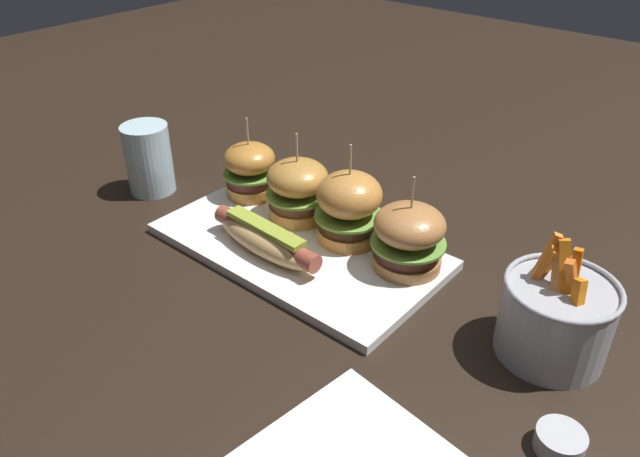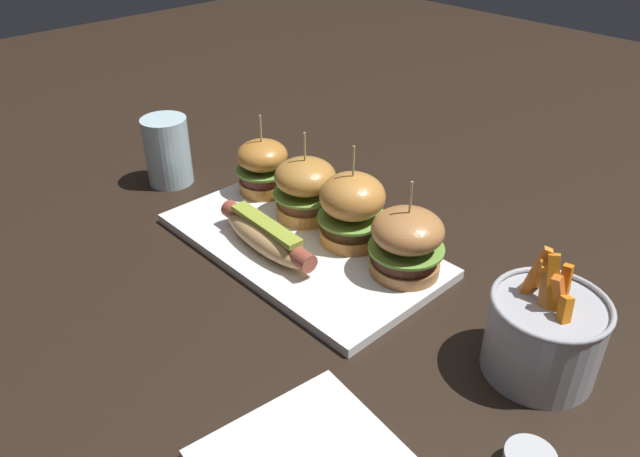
{
  "view_description": "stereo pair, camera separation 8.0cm",
  "coord_description": "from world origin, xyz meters",
  "views": [
    {
      "loc": [
        0.5,
        -0.55,
        0.5
      ],
      "look_at": [
        0.04,
        0.0,
        0.05
      ],
      "focal_mm": 34.18,
      "sensor_mm": 36.0,
      "label": 1
    },
    {
      "loc": [
        0.56,
        -0.49,
        0.5
      ],
      "look_at": [
        0.04,
        0.0,
        0.05
      ],
      "focal_mm": 34.18,
      "sensor_mm": 36.0,
      "label": 2
    }
  ],
  "objects": [
    {
      "name": "ground_plane",
      "position": [
        0.0,
        0.0,
        0.0
      ],
      "size": [
        3.0,
        3.0,
        0.0
      ],
      "primitive_type": "plane",
      "color": "black"
    },
    {
      "name": "platter_main",
      "position": [
        0.0,
        0.0,
        0.01
      ],
      "size": [
        0.42,
        0.23,
        0.01
      ],
      "primitive_type": "cube",
      "color": "white",
      "rests_on": "ground"
    },
    {
      "name": "hot_dog",
      "position": [
        -0.02,
        -0.05,
        0.04
      ],
      "size": [
        0.2,
        0.06,
        0.05
      ],
      "color": "tan",
      "rests_on": "platter_main"
    },
    {
      "name": "slider_far_left",
      "position": [
        -0.16,
        0.06,
        0.06
      ],
      "size": [
        0.09,
        0.09,
        0.13
      ],
      "color": "#B3742F",
      "rests_on": "platter_main"
    },
    {
      "name": "slider_center_left",
      "position": [
        -0.05,
        0.06,
        0.06
      ],
      "size": [
        0.1,
        0.1,
        0.14
      ],
      "color": "#B37C36",
      "rests_on": "platter_main"
    },
    {
      "name": "slider_center_right",
      "position": [
        0.05,
        0.06,
        0.07
      ],
      "size": [
        0.1,
        0.1,
        0.15
      ],
      "color": "#C17F39",
      "rests_on": "platter_main"
    },
    {
      "name": "slider_far_right",
      "position": [
        0.15,
        0.05,
        0.06
      ],
      "size": [
        0.1,
        0.1,
        0.14
      ],
      "color": "#AF733E",
      "rests_on": "platter_main"
    },
    {
      "name": "fries_bucket",
      "position": [
        0.37,
        0.03,
        0.05
      ],
      "size": [
        0.13,
        0.13,
        0.15
      ],
      "color": "#A8AAB2",
      "rests_on": "ground"
    },
    {
      "name": "sauce_ramekin",
      "position": [
        0.43,
        -0.1,
        0.01
      ],
      "size": [
        0.05,
        0.05,
        0.02
      ],
      "color": "#B7BABF",
      "rests_on": "ground"
    },
    {
      "name": "water_glass",
      "position": [
        -0.32,
        -0.02,
        0.06
      ],
      "size": [
        0.08,
        0.08,
        0.12
      ],
      "primitive_type": "cylinder",
      "color": "silver",
      "rests_on": "ground"
    }
  ]
}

